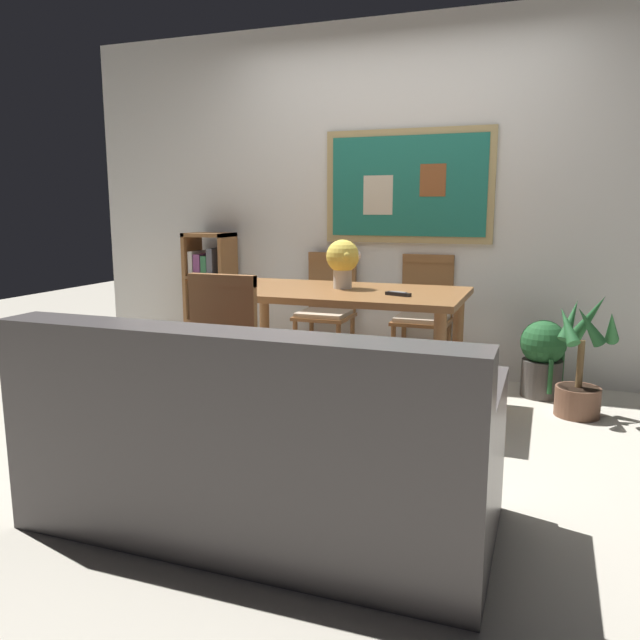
{
  "coord_description": "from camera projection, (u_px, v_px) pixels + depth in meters",
  "views": [
    {
      "loc": [
        1.08,
        -3.12,
        1.25
      ],
      "look_at": [
        -0.07,
        -0.0,
        0.65
      ],
      "focal_mm": 35.04,
      "sensor_mm": 36.0,
      "label": 1
    }
  ],
  "objects": [
    {
      "name": "leather_couch",
      "position": [
        256.0,
        451.0,
        2.44
      ],
      "size": [
        1.8,
        0.84,
        0.84
      ],
      "color": "#514C4C",
      "rests_on": "ground_plane"
    },
    {
      "name": "flower_vase",
      "position": [
        343.0,
        260.0,
        3.96
      ],
      "size": [
        0.22,
        0.21,
        0.31
      ],
      "color": "beige",
      "rests_on": "dining_table"
    },
    {
      "name": "dining_chair_far_left",
      "position": [
        328.0,
        302.0,
        4.77
      ],
      "size": [
        0.4,
        0.41,
        0.91
      ],
      "color": "brown",
      "rests_on": "ground_plane"
    },
    {
      "name": "bookshelf",
      "position": [
        211.0,
        304.0,
        5.09
      ],
      "size": [
        0.36,
        0.28,
        1.05
      ],
      "color": "brown",
      "rests_on": "ground_plane"
    },
    {
      "name": "tv_remote",
      "position": [
        398.0,
        294.0,
        3.66
      ],
      "size": [
        0.16,
        0.09,
        0.02
      ],
      "color": "black",
      "rests_on": "dining_table"
    },
    {
      "name": "wall_back_with_painting",
      "position": [
        400.0,
        201.0,
        4.67
      ],
      "size": [
        5.2,
        0.14,
        2.6
      ],
      "color": "silver",
      "rests_on": "ground_plane"
    },
    {
      "name": "dining_table",
      "position": [
        339.0,
        304.0,
        3.94
      ],
      "size": [
        1.55,
        0.89,
        0.74
      ],
      "color": "brown",
      "rests_on": "ground_plane"
    },
    {
      "name": "dining_chair_near_left",
      "position": [
        233.0,
        341.0,
        3.39
      ],
      "size": [
        0.4,
        0.41,
        0.91
      ],
      "color": "brown",
      "rests_on": "ground_plane"
    },
    {
      "name": "potted_ivy",
      "position": [
        543.0,
        357.0,
        4.15
      ],
      "size": [
        0.3,
        0.31,
        0.52
      ],
      "color": "#4C4742",
      "rests_on": "ground_plane"
    },
    {
      "name": "dining_chair_far_right",
      "position": [
        425.0,
        306.0,
        4.58
      ],
      "size": [
        0.4,
        0.41,
        0.91
      ],
      "color": "brown",
      "rests_on": "ground_plane"
    },
    {
      "name": "potted_palm",
      "position": [
        581.0,
        370.0,
        3.75
      ],
      "size": [
        0.39,
        0.35,
        0.76
      ],
      "color": "brown",
      "rests_on": "ground_plane"
    },
    {
      "name": "ground_plane",
      "position": [
        331.0,
        435.0,
        3.47
      ],
      "size": [
        12.0,
        12.0,
        0.0
      ],
      "primitive_type": "plane",
      "color": "beige"
    }
  ]
}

